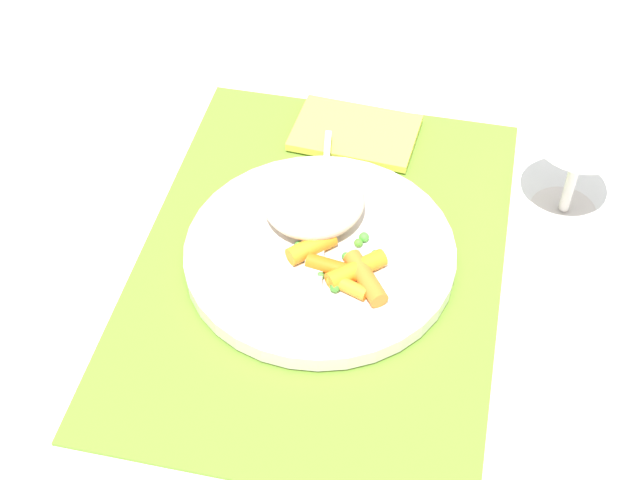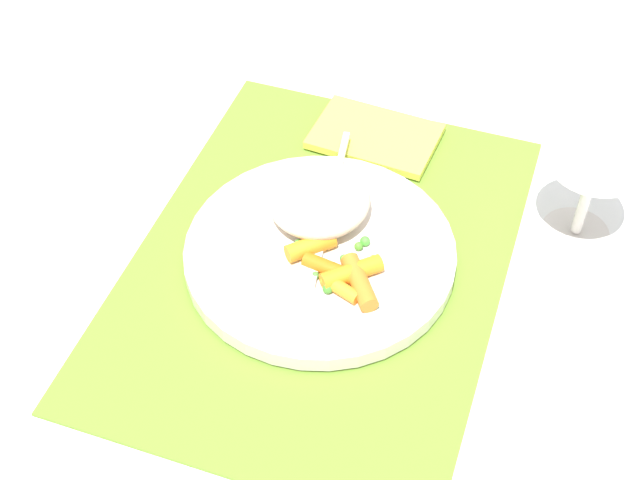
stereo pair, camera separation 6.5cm
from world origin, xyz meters
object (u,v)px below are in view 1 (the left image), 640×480
(rice_mound, at_px, (314,200))
(fork, at_px, (322,220))
(napkin, at_px, (351,132))
(wine_glass, at_px, (590,113))
(plate, at_px, (320,253))
(carrot_portion, at_px, (344,268))

(rice_mound, relative_size, fork, 0.48)
(napkin, bearing_deg, wine_glass, 74.76)
(fork, bearing_deg, napkin, 179.69)
(plate, relative_size, wine_glass, 1.49)
(napkin, bearing_deg, fork, -0.31)
(plate, distance_m, napkin, 0.17)
(plate, relative_size, rice_mound, 2.52)
(fork, xyz_separation_m, napkin, (-0.14, 0.00, -0.01))
(fork, distance_m, wine_glass, 0.25)
(carrot_portion, distance_m, napkin, 0.20)
(carrot_portion, xyz_separation_m, wine_glass, (-0.14, 0.19, 0.09))
(rice_mound, xyz_separation_m, wine_glass, (-0.07, 0.23, 0.08))
(carrot_portion, distance_m, fork, 0.06)
(wine_glass, xyz_separation_m, napkin, (-0.06, -0.22, -0.11))
(carrot_portion, xyz_separation_m, fork, (-0.06, -0.03, -0.00))
(rice_mound, bearing_deg, fork, 47.30)
(plate, xyz_separation_m, fork, (-0.03, -0.00, 0.01))
(carrot_portion, bearing_deg, wine_glass, 126.78)
(wine_glass, bearing_deg, napkin, -105.24)
(fork, bearing_deg, wine_glass, 110.99)
(plate, height_order, carrot_portion, carrot_portion)
(rice_mound, xyz_separation_m, carrot_portion, (0.06, 0.04, -0.01))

